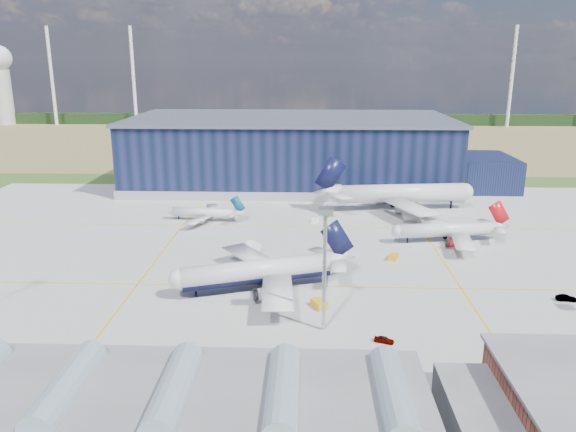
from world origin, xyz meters
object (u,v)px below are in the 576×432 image
Objects in this scene: gse_tug_a at (319,304)px; car_a at (384,340)px; airliner_navy at (257,260)px; airliner_regional at (203,208)px; gse_van_b at (339,250)px; hangar at (298,154)px; airstair at (253,251)px; gse_tug_b at (393,257)px; gse_cart_a at (315,220)px; car_b at (566,298)px; airliner_red at (446,223)px; light_mast_center at (325,250)px; airliner_widebody at (402,184)px.

gse_tug_a is 17.72m from car_a.
airliner_navy reaches higher than airliner_regional.
car_a is at bearing -109.94° from gse_van_b.
airstair is at bearing -96.13° from hangar.
gse_tug_b is at bearing 156.15° from airliner_regional.
gse_cart_a is 0.70× the size of car_b.
car_a is at bearing -66.90° from gse_cart_a.
airstair is at bearing 6.72° from airliner_red.
gse_tug_a reaches higher than gse_tug_b.
car_a is at bearing -82.24° from hangar.
light_mast_center reaches higher than gse_tug_b.
hangar is 61.82m from airliner_regional.
airstair reaches higher than car_b.
airliner_widebody is at bearing 8.67° from car_a.
gse_tug_a is 33.93m from gse_tug_b.
airstair reaches higher than gse_van_b.
gse_tug_a is 1.19× the size of gse_tug_b.
gse_van_b is at bearing -174.34° from gse_tug_b.
airliner_widebody is 33.10m from gse_cart_a.
airliner_widebody is 13.50× the size of car_b.
airstair is (-43.74, -46.63, -7.23)m from airliner_widebody.
hangar reaches higher than airliner_red.
car_b reaches higher than gse_cart_a.
light_mast_center reaches higher than airliner_widebody.
airstair is (-21.40, -3.06, 0.36)m from gse_van_b.
gse_cart_a is 74.86m from car_a.
airliner_regional is 6.85× the size of gse_tug_a.
airliner_regional is 5.12× the size of gse_van_b.
gse_tug_a is (34.18, -60.50, -3.30)m from airliner_regional.
airliner_widebody reaches higher than gse_cart_a.
airliner_widebody is at bearing 100.00° from gse_tug_b.
airliner_red reaches higher than gse_van_b.
airliner_widebody reaches higher than airliner_regional.
car_b is (44.70, -27.03, -0.46)m from gse_van_b.
hangar reaches higher than light_mast_center.
car_a is at bearing -78.75° from gse_tug_a.
gse_van_b is at bearing -63.92° from gse_cart_a.
gse_tug_a reaches higher than car_a.
hangar is 84.90m from gse_van_b.
gse_tug_a is 50.45m from car_b.
gse_cart_a is (6.29, -55.19, -11.01)m from hangar.
gse_van_b is 1.40× the size of car_a.
gse_tug_b is at bearing 21.90° from airstair.
airliner_widebody is at bearing 24.97° from car_b.
gse_cart_a is at bearing 141.85° from gse_tug_b.
airliner_red is 39.23m from gse_cart_a.
hangar is 116.01m from gse_tug_a.
airliner_navy is 78.55m from airliner_widebody.
gse_cart_a is at bearing -83.50° from hangar.
airstair is 70.31m from car_b.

